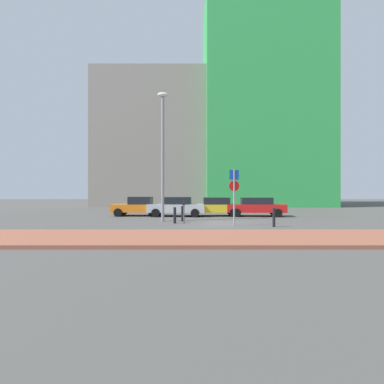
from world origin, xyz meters
The scene contains 14 objects.
ground_plane centered at (0.00, 0.00, 0.00)m, with size 120.00×120.00×0.00m, color #4C4947.
sidewalk_brick centered at (0.00, -6.21, 0.07)m, with size 40.00×4.18×0.14m, color #93513D.
parked_car_orange centered at (-5.82, 5.68, 0.77)m, with size 3.93×2.10×1.52m.
parked_car_silver centered at (-2.75, 5.22, 0.78)m, with size 4.43×2.19×1.50m.
parked_car_yellow centered at (0.20, 5.51, 0.75)m, with size 4.33×1.98×1.46m.
parked_car_red centered at (3.44, 5.25, 0.77)m, with size 4.61×2.21×1.46m.
parking_sign_post centered at (0.83, -1.25, 2.00)m, with size 0.60×0.12×3.17m.
parking_meter centered at (-2.04, -0.16, 0.90)m, with size 0.18×0.14×1.39m.
street_lamp centered at (-3.45, 1.22, 4.81)m, with size 0.70×0.36×8.34m.
traffic_bollard_near centered at (-2.17, 1.16, 0.49)m, with size 0.17×0.17×0.99m, color black.
traffic_bollard_mid centered at (2.89, -1.92, 0.52)m, with size 0.15×0.15×1.04m, color black.
traffic_bollard_far centered at (-2.59, -0.08, 0.49)m, with size 0.17×0.17×0.97m, color black.
building_colorful_midrise centered at (8.37, 25.28, 14.76)m, with size 16.18×14.29×29.53m, color green.
building_under_construction centered at (-7.26, 27.52, 9.12)m, with size 15.06×15.12×18.24m, color gray.
Camera 1 is at (-1.55, -18.18, 1.90)m, focal length 28.11 mm.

